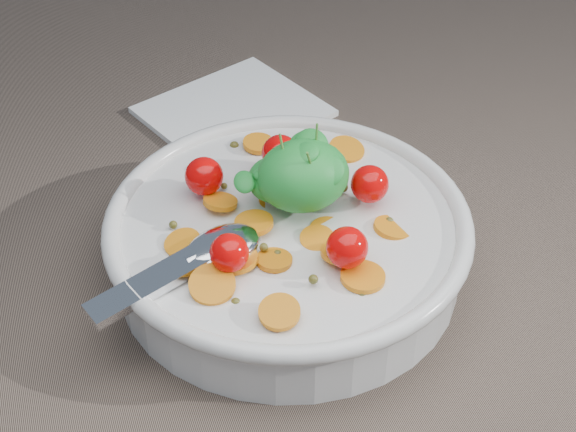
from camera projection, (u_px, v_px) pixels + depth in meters
name	position (u px, v px, depth m)	size (l,w,h in m)	color
ground	(255.00, 287.00, 0.64)	(6.00, 6.00, 0.00)	#736052
bowl	(288.00, 239.00, 0.64)	(0.28, 0.26, 0.11)	silver
napkin	(233.00, 112.00, 0.82)	(0.15, 0.13, 0.01)	white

